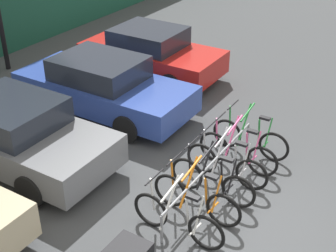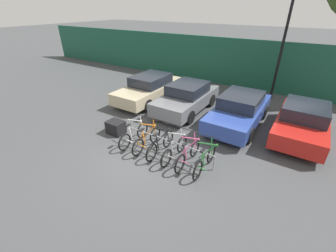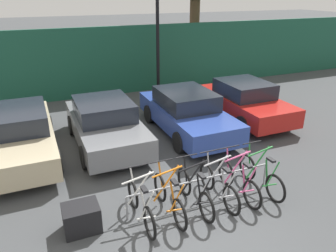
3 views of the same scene
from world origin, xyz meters
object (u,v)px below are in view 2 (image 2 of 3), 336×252
(bicycle_white, at_px, (134,135))
(bicycle_pink, at_px, (188,154))
(bicycle_orange, at_px, (147,140))
(bicycle_silver, at_px, (174,150))
(car_grey, at_px, (187,97))
(car_red, at_px, (302,122))
(cargo_crate, at_px, (116,127))
(car_beige, at_px, (150,88))
(lamp_post, at_px, (287,28))
(bicycle_black, at_px, (160,144))
(bicycle_green, at_px, (205,161))
(bike_rack, at_px, (169,142))
(car_blue, at_px, (239,110))

(bicycle_white, height_order, bicycle_pink, same)
(bicycle_orange, relative_size, bicycle_silver, 1.00)
(car_grey, relative_size, car_red, 1.04)
(bicycle_orange, bearing_deg, cargo_crate, 176.45)
(car_beige, bearing_deg, cargo_crate, -74.50)
(bicycle_white, bearing_deg, bicycle_orange, -1.45)
(bicycle_silver, relative_size, lamp_post, 0.25)
(bicycle_white, relative_size, car_red, 0.43)
(bicycle_silver, height_order, cargo_crate, bicycle_silver)
(car_beige, distance_m, car_grey, 2.41)
(bicycle_white, bearing_deg, bicycle_black, -1.45)
(bicycle_green, bearing_deg, bicycle_pink, -179.74)
(bicycle_green, bearing_deg, cargo_crate, 177.51)
(bike_rack, xyz_separation_m, car_beige, (-3.71, 3.87, 0.21))
(bike_rack, distance_m, bicycle_green, 1.50)
(bicycle_orange, height_order, cargo_crate, bicycle_orange)
(bicycle_orange, bearing_deg, car_blue, 62.17)
(bicycle_black, xyz_separation_m, car_red, (4.10, 4.03, 0.31))
(bicycle_white, xyz_separation_m, bicycle_orange, (0.63, 0.00, 0.00))
(bicycle_green, relative_size, car_beige, 0.38)
(bicycle_white, xyz_separation_m, bicycle_black, (1.23, 0.00, 0.00))
(bicycle_silver, distance_m, lamp_post, 8.82)
(car_grey, height_order, lamp_post, lamp_post)
(bicycle_black, bearing_deg, bicycle_pink, 1.91)
(bicycle_black, xyz_separation_m, cargo_crate, (-2.39, 0.20, -0.10))
(lamp_post, bearing_deg, bicycle_black, -105.96)
(cargo_crate, bearing_deg, bicycle_black, -4.76)
(car_red, bearing_deg, car_blue, -174.52)
(bike_rack, height_order, bicycle_green, bicycle_green)
(bicycle_pink, distance_m, cargo_crate, 3.52)
(bicycle_pink, relative_size, car_red, 0.43)
(bicycle_silver, distance_m, car_blue, 3.95)
(car_red, height_order, cargo_crate, car_red)
(bicycle_black, xyz_separation_m, lamp_post, (2.28, 7.97, 3.37))
(bicycle_silver, xyz_separation_m, bicycle_pink, (0.52, 0.00, 0.00))
(bicycle_white, height_order, bicycle_black, same)
(lamp_post, bearing_deg, car_red, -65.22)
(bicycle_pink, xyz_separation_m, cargo_crate, (-3.51, 0.20, -0.10))
(bicycle_green, relative_size, car_grey, 0.41)
(bike_rack, xyz_separation_m, bicycle_white, (-1.49, -0.15, -0.11))
(lamp_post, xyz_separation_m, cargo_crate, (-4.67, -7.77, -3.47))
(bicycle_green, relative_size, car_red, 0.43)
(bicycle_pink, height_order, bicycle_green, same)
(bicycle_orange, height_order, bicycle_black, same)
(bicycle_orange, xyz_separation_m, car_beige, (-2.85, 4.02, 0.31))
(car_beige, relative_size, car_grey, 1.09)
(bicycle_orange, bearing_deg, bicycle_black, 2.80)
(bicycle_green, xyz_separation_m, car_beige, (-5.19, 4.02, 0.31))
(lamp_post, bearing_deg, cargo_crate, -120.99)
(bike_rack, bearing_deg, car_beige, 133.73)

